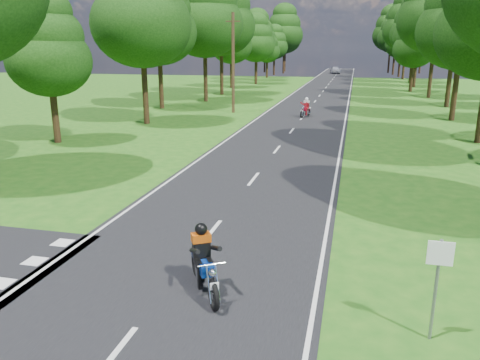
# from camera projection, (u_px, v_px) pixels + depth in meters

# --- Properties ---
(ground) EXTENTS (160.00, 160.00, 0.00)m
(ground) POSITION_uv_depth(u_px,v_px,m) (188.00, 262.00, 11.87)
(ground) COLOR #1D5613
(ground) RESTS_ON ground
(main_road) EXTENTS (7.00, 140.00, 0.02)m
(main_road) POSITION_uv_depth(u_px,v_px,m) (323.00, 91.00, 58.63)
(main_road) COLOR black
(main_road) RESTS_ON ground
(road_markings) EXTENTS (7.40, 140.00, 0.01)m
(road_markings) POSITION_uv_depth(u_px,v_px,m) (321.00, 92.00, 56.91)
(road_markings) COLOR silver
(road_markings) RESTS_ON main_road
(treeline) EXTENTS (40.00, 115.35, 14.78)m
(treeline) POSITION_uv_depth(u_px,v_px,m) (341.00, 26.00, 65.47)
(treeline) COLOR black
(treeline) RESTS_ON ground
(telegraph_pole) EXTENTS (1.20, 0.26, 8.00)m
(telegraph_pole) POSITION_uv_depth(u_px,v_px,m) (233.00, 63.00, 38.31)
(telegraph_pole) COLOR #382616
(telegraph_pole) RESTS_ON ground
(road_sign) EXTENTS (0.45, 0.07, 2.00)m
(road_sign) POSITION_uv_depth(u_px,v_px,m) (438.00, 274.00, 8.38)
(road_sign) COLOR slate
(road_sign) RESTS_ON ground
(rider_near_blue) EXTENTS (1.52, 1.92, 1.56)m
(rider_near_blue) POSITION_uv_depth(u_px,v_px,m) (204.00, 259.00, 10.20)
(rider_near_blue) COLOR navy
(rider_near_blue) RESTS_ON main_road
(rider_far_red) EXTENTS (1.02, 1.91, 1.52)m
(rider_far_red) POSITION_uv_depth(u_px,v_px,m) (305.00, 107.00, 36.51)
(rider_far_red) COLOR maroon
(rider_far_red) RESTS_ON main_road
(distant_car) EXTENTS (2.54, 4.73, 1.53)m
(distant_car) POSITION_uv_depth(u_px,v_px,m) (335.00, 70.00, 98.45)
(distant_car) COLOR #BBBDC3
(distant_car) RESTS_ON main_road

